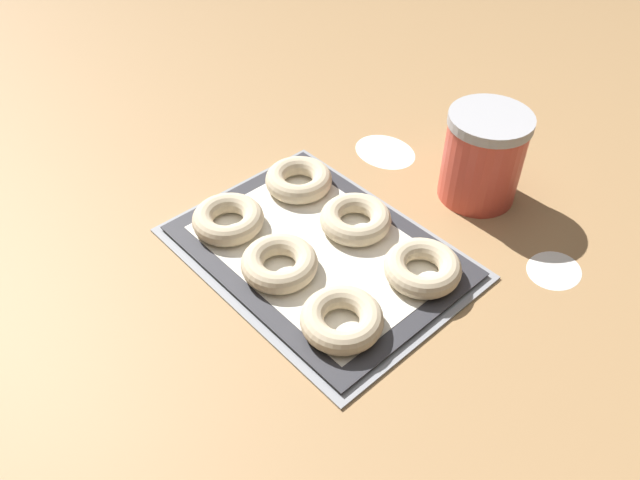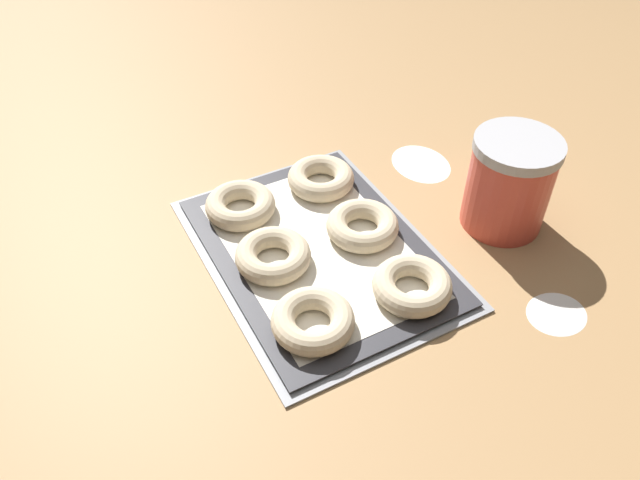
{
  "view_description": "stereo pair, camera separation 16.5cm",
  "coord_description": "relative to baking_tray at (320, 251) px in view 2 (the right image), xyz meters",
  "views": [
    {
      "loc": [
        0.5,
        -0.45,
        0.66
      ],
      "look_at": [
        0.01,
        0.0,
        0.03
      ],
      "focal_mm": 35.0,
      "sensor_mm": 36.0,
      "label": 1
    },
    {
      "loc": [
        0.6,
        -0.31,
        0.66
      ],
      "look_at": [
        0.01,
        0.0,
        0.03
      ],
      "focal_mm": 35.0,
      "sensor_mm": 36.0,
      "label": 2
    }
  ],
  "objects": [
    {
      "name": "bagel_front_center",
      "position": [
        -0.0,
        -0.07,
        0.02
      ],
      "size": [
        0.11,
        0.11,
        0.03
      ],
      "color": "beige",
      "rests_on": "baking_mat"
    },
    {
      "name": "baking_tray",
      "position": [
        0.0,
        0.0,
        0.0
      ],
      "size": [
        0.43,
        0.32,
        0.01
      ],
      "color": "#93969B",
      "rests_on": "ground_plane"
    },
    {
      "name": "flour_canister",
      "position": [
        0.07,
        0.29,
        0.07
      ],
      "size": [
        0.13,
        0.13,
        0.15
      ],
      "color": "#DB4C3D",
      "rests_on": "ground_plane"
    },
    {
      "name": "bagel_back_left",
      "position": [
        -0.13,
        0.07,
        0.02
      ],
      "size": [
        0.11,
        0.11,
        0.03
      ],
      "color": "beige",
      "rests_on": "baking_mat"
    },
    {
      "name": "bagel_front_right",
      "position": [
        0.13,
        -0.08,
        0.02
      ],
      "size": [
        0.11,
        0.11,
        0.03
      ],
      "color": "beige",
      "rests_on": "baking_mat"
    },
    {
      "name": "flour_patch_near",
      "position": [
        0.26,
        0.23,
        -0.0
      ],
      "size": [
        0.08,
        0.09,
        0.0
      ],
      "color": "white",
      "rests_on": "ground_plane"
    },
    {
      "name": "bagel_front_left",
      "position": [
        -0.13,
        -0.07,
        0.02
      ],
      "size": [
        0.11,
        0.11,
        0.03
      ],
      "color": "beige",
      "rests_on": "baking_mat"
    },
    {
      "name": "ground_plane",
      "position": [
        -0.01,
        -0.0,
        -0.0
      ],
      "size": [
        2.8,
        2.8,
        0.0
      ],
      "primitive_type": "plane",
      "color": "#A87F51"
    },
    {
      "name": "baking_mat",
      "position": [
        0.0,
        0.0,
        0.01
      ],
      "size": [
        0.41,
        0.3,
        0.0
      ],
      "color": "#333338",
      "rests_on": "baking_tray"
    },
    {
      "name": "bagel_back_right",
      "position": [
        0.14,
        0.07,
        0.02
      ],
      "size": [
        0.11,
        0.11,
        0.03
      ],
      "color": "beige",
      "rests_on": "baking_mat"
    },
    {
      "name": "flour_patch_far",
      "position": [
        -0.11,
        0.26,
        -0.0
      ],
      "size": [
        0.12,
        0.1,
        0.0
      ],
      "color": "white",
      "rests_on": "ground_plane"
    },
    {
      "name": "bagel_back_center",
      "position": [
        0.0,
        0.07,
        0.02
      ],
      "size": [
        0.11,
        0.11,
        0.03
      ],
      "color": "beige",
      "rests_on": "baking_mat"
    }
  ]
}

